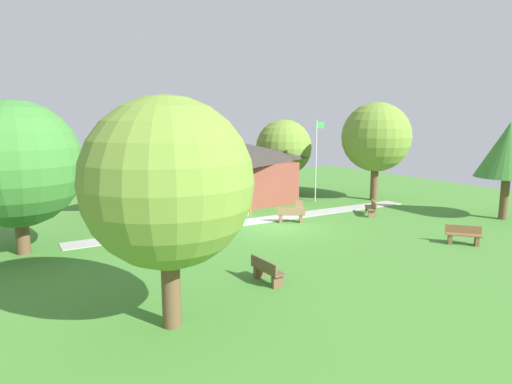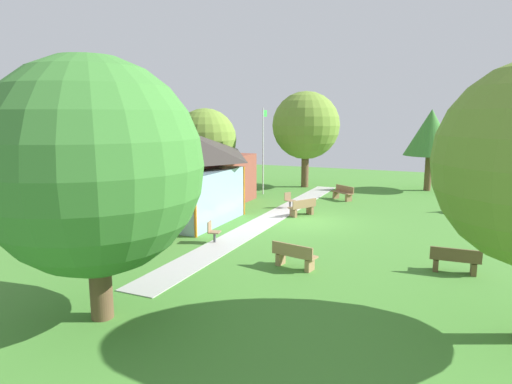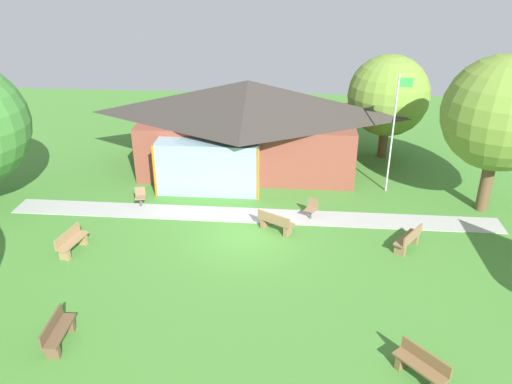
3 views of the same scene
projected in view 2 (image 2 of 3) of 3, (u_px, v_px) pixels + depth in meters
The scene contains 15 objects.
ground_plane at pixel (306, 221), 20.79m from camera, with size 44.00×44.00×0.00m, color #478433.
pavilion at pixel (172, 167), 22.51m from camera, with size 11.35×7.05×4.49m.
footpath at pixel (272, 218), 21.47m from camera, with size 20.60×1.30×0.03m, color #ADADA8.
flagpole at pixel (263, 147), 27.63m from camera, with size 0.64×0.08×5.45m.
bench_mid_left at pixel (294, 256), 14.30m from camera, with size 0.73×1.56×0.84m.
bench_front_right at pixel (463, 205), 22.71m from camera, with size 1.33×1.41×0.84m.
bench_rear_near_path at pixel (303, 208), 21.88m from camera, with size 1.51×1.16×0.84m.
bench_mid_right at pixel (343, 193), 26.06m from camera, with size 1.23×1.48×0.84m.
bench_front_left at pixel (455, 261), 13.84m from camera, with size 0.49×1.51×0.84m.
patio_chair_west at pixel (213, 233), 17.16m from camera, with size 0.53×0.53×0.86m.
patio_chair_lawn_spare at pixel (289, 201), 23.66m from camera, with size 0.60×0.60×0.86m.
tree_far_east at pixel (431, 133), 28.78m from camera, with size 3.37×3.37×5.39m.
tree_behind_pavilion_right at pixel (205, 140), 29.67m from camera, with size 4.20×4.20×5.47m.
tree_east_hedge at pixel (306, 126), 30.22m from camera, with size 4.65×4.65×6.63m.
tree_west_hedge at pixel (93, 167), 10.20m from camera, with size 5.14×5.14×6.32m.
Camera 2 is at (-19.52, -5.90, 4.90)m, focal length 30.74 mm.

